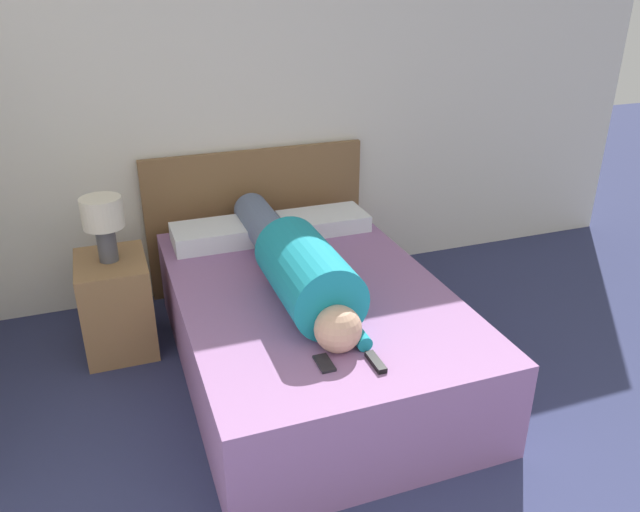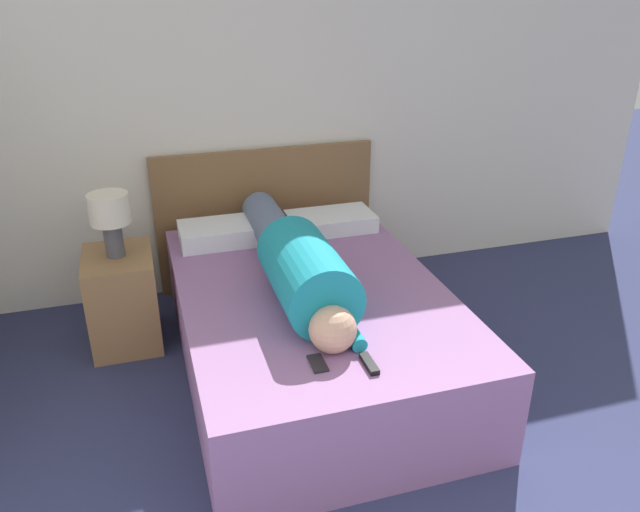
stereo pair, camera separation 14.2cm
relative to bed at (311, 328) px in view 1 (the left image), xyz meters
The scene contains 10 objects.
wall_back 1.60m from the bed, 78.34° to the left, with size 5.43×0.06×2.60m.
bed is the anchor object (origin of this frame).
headboard 1.13m from the bed, 90.00° to the left, with size 1.49×0.04×0.97m.
nightstand 1.15m from the bed, 149.09° to the left, with size 0.39×0.48×0.56m.
table_lamp 1.27m from the bed, 149.09° to the left, with size 0.22×0.22×0.37m.
person_lying 0.41m from the bed, behind, with size 0.36×1.66×0.36m.
pillow_near_headboard 0.87m from the bed, 113.67° to the left, with size 0.58×0.32×0.11m.
pillow_second 0.87m from the bed, 65.17° to the left, with size 0.55×0.32×0.10m.
tv_remote 0.80m from the bed, 87.50° to the right, with size 0.04×0.15×0.02m.
cell_phone 0.75m from the bed, 104.20° to the right, with size 0.06×0.13×0.01m.
Camera 1 is at (-1.19, 0.03, 2.05)m, focal length 35.00 mm.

